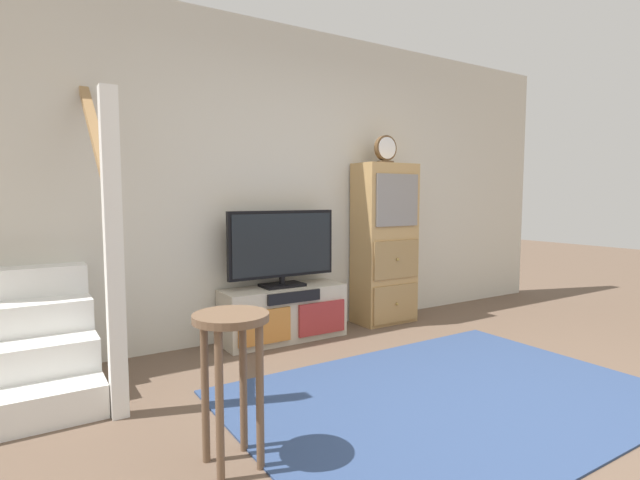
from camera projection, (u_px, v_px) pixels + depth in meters
name	position (u px, v px, depth m)	size (l,w,h in m)	color
ground_plane	(540.00, 439.00, 2.41)	(20.00, 20.00, 0.00)	brown
back_wall	(299.00, 182.00, 4.37)	(6.40, 0.12, 2.70)	beige
area_rug	(450.00, 396.00, 2.92)	(2.60, 1.80, 0.01)	navy
media_console	(284.00, 313.00, 4.09)	(1.07, 0.38, 0.46)	#BCB29E
television	(282.00, 246.00, 4.06)	(0.97, 0.22, 0.65)	black
side_cabinet	(385.00, 244.00, 4.63)	(0.58, 0.38, 1.53)	tan
desk_clock	(386.00, 149.00, 4.53)	(0.24, 0.08, 0.26)	#4C3823
staircase	(14.00, 330.00, 3.06)	(1.00, 1.36, 2.20)	white
bar_stool_near	(231.00, 353.00, 2.14)	(0.34, 0.34, 0.70)	brown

